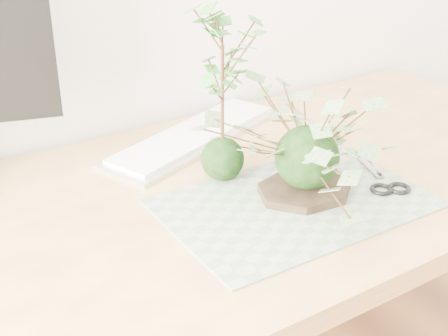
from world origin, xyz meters
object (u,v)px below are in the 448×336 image
Objects in this scene: desk at (228,231)px; keyboard at (195,136)px; ivy_kokedama at (309,129)px; maple_kokedama at (222,56)px.

keyboard is (0.06, 0.23, 0.10)m from desk.
ivy_kokedama is at bearing -104.06° from keyboard.
desk is 0.26m from ivy_kokedama.
ivy_kokedama is 0.67× the size of keyboard.
maple_kokedama is at bearing -125.58° from keyboard.
ivy_kokedama is at bearing -57.44° from maple_kokedama.
desk is 0.33m from maple_kokedama.
keyboard reaches higher than desk.
ivy_kokedama is at bearing -41.69° from desk.
keyboard is at bearing 74.21° from desk.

